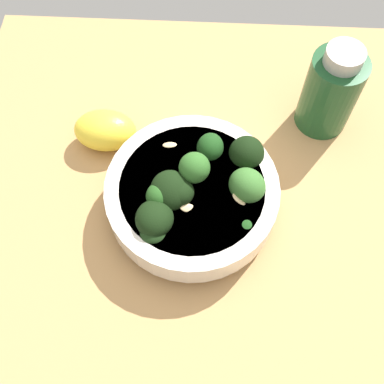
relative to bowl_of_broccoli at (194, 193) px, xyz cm
name	(u,v)px	position (x,y,z in cm)	size (l,w,h in cm)	color
ground_plane	(207,221)	(0.94, 1.66, -5.60)	(64.10, 64.10, 3.79)	tan
bowl_of_broccoli	(194,193)	(0.00, 0.00, 0.00)	(19.69, 19.69, 9.61)	silver
lemon_wedge	(105,130)	(-9.01, -11.59, -1.29)	(7.82, 5.50, 4.83)	yellow
bottle_tall	(331,91)	(-13.90, 16.22, 2.08)	(6.80, 6.80, 12.54)	#194723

